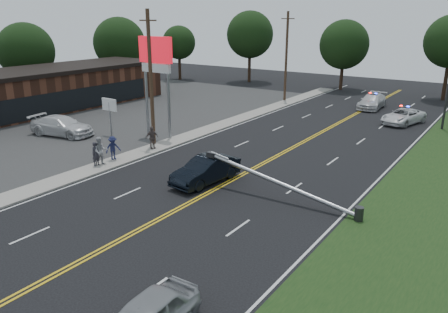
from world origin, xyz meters
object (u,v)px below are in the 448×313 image
Objects in this scene: emergency_a at (403,116)px; emergency_b at (372,101)px; small_sign at (110,108)px; bystander_c at (113,148)px; bystander_a at (96,154)px; utility_pole_far at (286,57)px; fallen_streetlight at (287,186)px; utility_pole_mid at (151,79)px; pylon_sign at (156,63)px; parked_car at (62,126)px; bystander_b at (101,151)px; crashed_sedan at (206,170)px; bystander_d at (152,138)px.

emergency_b reaches higher than emergency_a.
emergency_a is (18.94, 18.12, -1.65)m from small_sign.
bystander_a is at bearing -156.90° from bystander_c.
utility_pole_far is 1.89× the size of emergency_b.
fallen_streetlight reaches higher than emergency_b.
emergency_b is at bearing 8.98° from utility_pole_far.
utility_pole_mid is at bearing 12.61° from bystander_a.
fallen_streetlight is 1.90× the size of emergency_a.
fallen_streetlight is 12.93m from bystander_c.
bystander_c is (1.76, -6.49, -5.06)m from pylon_sign.
small_sign reaches higher than parked_car.
utility_pole_mid is 7.03m from bystander_b.
pylon_sign reaches higher than fallen_streetlight.
crashed_sedan is at bearing -33.05° from pylon_sign.
parked_car is 1.05× the size of emergency_b.
fallen_streetlight is 5.62× the size of bystander_d.
bystander_a reaches higher than parked_car.
small_sign reaches higher than bystander_b.
bystander_b is 1.27m from bystander_c.
bystander_d is at bearing -94.97° from parked_car.
parked_car is at bearing -148.48° from pylon_sign.
pylon_sign is 12.38m from crashed_sedan.
bystander_a is at bearing -48.30° from small_sign.
small_sign is 26.26m from emergency_a.
emergency_b is at bearing 1.15° from bystander_c.
utility_pole_far is 10.70m from emergency_b.
small_sign is at bearing 68.89° from bystander_c.
emergency_b is (-4.47, 5.41, 0.09)m from emergency_a.
fallen_streetlight is at bearing -84.40° from emergency_b.
utility_pole_far is 23.47m from bystander_d.
small_sign is 18.68m from fallen_streetlight.
bystander_d is at bearing -54.97° from pylon_sign.
small_sign is 8.19m from bystander_a.
bystander_a is at bearing -88.85° from utility_pole_far.
pylon_sign is 9.67m from bystander_a.
fallen_streetlight is 29.54m from utility_pole_far.
utility_pole_far reaches higher than bystander_c.
small_sign reaches higher than fallen_streetlight.
small_sign is 0.31× the size of utility_pole_mid.
utility_pole_mid reaches higher than crashed_sedan.
small_sign is at bearing 102.55° from bystander_d.
fallen_streetlight is (14.69, -6.00, -5.08)m from pylon_sign.
utility_pole_far is 26.82m from bystander_c.
crashed_sedan reaches higher than emergency_b.
fallen_streetlight is 12.86m from bystander_d.
bystander_c is at bearing -105.25° from emergency_a.
bystander_b is at bearing -46.26° from small_sign.
pylon_sign is 2.58× the size of small_sign.
bystander_c is (-13.68, -22.61, 0.25)m from emergency_a.
bystander_b is (0.69, -5.73, -4.01)m from utility_pole_mid.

